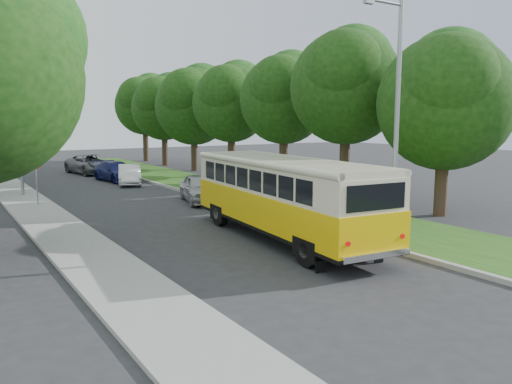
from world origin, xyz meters
TOP-DOWN VIEW (x-y plane):
  - ground at (0.00, 0.00)m, footprint 120.00×120.00m
  - curb at (3.60, 5.00)m, footprint 0.20×70.00m
  - grass_verge at (5.95, 5.00)m, footprint 4.50×70.00m
  - sidewalk at (-4.80, 5.00)m, footprint 2.20×70.00m
  - treeline at (3.15, 17.99)m, footprint 24.27×41.91m
  - lamppost_near at (4.21, -2.50)m, footprint 1.71×0.16m
  - lamppost_far at (-4.70, 16.00)m, footprint 1.71×0.16m
  - warning_sign at (-4.50, 11.98)m, footprint 0.56×0.10m
  - vintage_bus at (1.61, 0.13)m, footprint 3.50×10.08m
  - car_silver at (2.90, 9.13)m, footprint 2.74×4.58m
  - car_white at (2.17, 18.06)m, footprint 2.56×4.21m
  - car_blue at (2.03, 20.42)m, footprint 2.48×4.86m
  - car_grey at (1.82, 26.12)m, footprint 3.31×5.83m

SIDE VIEW (x-z plane):
  - ground at x=0.00m, z-range 0.00..0.00m
  - sidewalk at x=-4.80m, z-range 0.00..0.12m
  - grass_verge at x=5.95m, z-range 0.00..0.13m
  - curb at x=3.60m, z-range 0.00..0.15m
  - car_white at x=2.17m, z-range 0.00..1.31m
  - car_blue at x=2.03m, z-range 0.00..1.35m
  - car_silver at x=2.90m, z-range 0.00..1.46m
  - car_grey at x=1.82m, z-range 0.00..1.54m
  - vintage_bus at x=1.61m, z-range 0.00..2.93m
  - warning_sign at x=-4.50m, z-range 0.46..2.96m
  - lamppost_far at x=-4.70m, z-range 0.37..7.87m
  - lamppost_near at x=4.21m, z-range 0.37..8.37m
  - treeline at x=3.15m, z-range 1.20..10.66m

